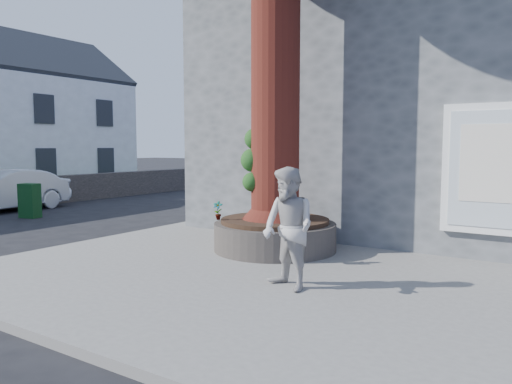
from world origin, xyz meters
The scene contains 15 objects.
ground centered at (0.00, 0.00, 0.00)m, with size 120.00×120.00×0.00m, color black.
pavement centered at (1.50, 1.00, 0.06)m, with size 9.00×8.00×0.12m, color slate.
yellow_line centered at (-3.05, 1.00, 0.00)m, with size 0.10×30.00×0.01m, color yellow.
stone_shop centered at (2.50, 7.20, 3.16)m, with size 10.30×8.30×6.30m.
planter centered at (0.80, 2.00, 0.41)m, with size 2.30×2.30×0.60m.
cottage_far centered at (-16.50, 8.00, 3.79)m, with size 7.30×7.40×8.75m.
man centered at (0.29, 3.41, 1.08)m, with size 0.70×0.46×1.93m, color #16203D.
woman centered at (2.30, -0.12, 0.96)m, with size 0.82×0.64×1.68m, color #AFABA7.
shopping_bag centered at (0.53, 3.27, 0.26)m, with size 0.20×0.12×0.28m, color white.
car_silver centered at (-9.79, 2.83, 0.67)m, with size 1.41×4.05×1.34m, color #B9BDC1.
a_board_sign centered at (-7.82, 2.43, 0.50)m, with size 0.55×0.36×1.00m, color #0F3916.
plant_a centered at (-0.02, 1.30, 0.89)m, with size 0.18×0.12×0.35m, color gray.
plant_b centered at (1.65, 1.15, 0.90)m, with size 0.20×0.19×0.36m, color gray.
plant_c centered at (0.89, 2.38, 0.87)m, with size 0.16×0.16×0.29m, color gray.
plant_d centered at (1.65, 1.15, 0.87)m, with size 0.28×0.25×0.31m, color gray.
Camera 1 is at (5.63, -5.97, 2.08)m, focal length 35.00 mm.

